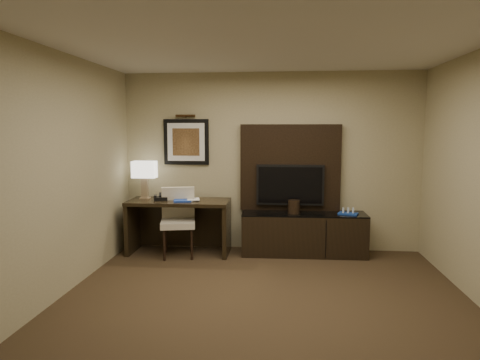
# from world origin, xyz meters

# --- Properties ---
(floor) EXTENTS (4.50, 5.00, 0.01)m
(floor) POSITION_xyz_m (0.00, 0.00, -0.01)
(floor) COLOR #332517
(floor) RESTS_ON ground
(ceiling) EXTENTS (4.50, 5.00, 0.01)m
(ceiling) POSITION_xyz_m (0.00, 0.00, 2.70)
(ceiling) COLOR silver
(ceiling) RESTS_ON wall_back
(wall_back) EXTENTS (4.50, 0.01, 2.70)m
(wall_back) POSITION_xyz_m (0.00, 2.50, 1.35)
(wall_back) COLOR tan
(wall_back) RESTS_ON floor
(wall_front) EXTENTS (4.50, 0.01, 2.70)m
(wall_front) POSITION_xyz_m (0.00, -2.50, 1.35)
(wall_front) COLOR tan
(wall_front) RESTS_ON floor
(wall_left) EXTENTS (0.01, 5.00, 2.70)m
(wall_left) POSITION_xyz_m (-2.25, 0.00, 1.35)
(wall_left) COLOR tan
(wall_left) RESTS_ON floor
(desk) EXTENTS (1.50, 0.65, 0.80)m
(desk) POSITION_xyz_m (-1.34, 2.10, 0.40)
(desk) COLOR black
(desk) RESTS_ON floor
(credenza) EXTENTS (1.82, 0.55, 0.62)m
(credenza) POSITION_xyz_m (0.51, 2.20, 0.31)
(credenza) COLOR black
(credenza) RESTS_ON floor
(tv_wall_panel) EXTENTS (1.50, 0.12, 1.30)m
(tv_wall_panel) POSITION_xyz_m (0.30, 2.44, 1.27)
(tv_wall_panel) COLOR black
(tv_wall_panel) RESTS_ON wall_back
(tv) EXTENTS (1.00, 0.08, 0.60)m
(tv) POSITION_xyz_m (0.30, 2.34, 1.02)
(tv) COLOR black
(tv) RESTS_ON tv_wall_panel
(artwork) EXTENTS (0.70, 0.04, 0.70)m
(artwork) POSITION_xyz_m (-1.30, 2.48, 1.65)
(artwork) COLOR black
(artwork) RESTS_ON wall_back
(picture_light) EXTENTS (0.04, 0.04, 0.30)m
(picture_light) POSITION_xyz_m (-1.30, 2.44, 2.05)
(picture_light) COLOR #402914
(picture_light) RESTS_ON wall_back
(desk_chair) EXTENTS (0.59, 0.64, 1.01)m
(desk_chair) POSITION_xyz_m (-1.32, 1.92, 0.50)
(desk_chair) COLOR beige
(desk_chair) RESTS_ON floor
(table_lamp) EXTENTS (0.41, 0.28, 0.62)m
(table_lamp) POSITION_xyz_m (-1.89, 2.20, 1.11)
(table_lamp) COLOR #927A5B
(table_lamp) RESTS_ON desk
(desk_phone) EXTENTS (0.24, 0.22, 0.10)m
(desk_phone) POSITION_xyz_m (-1.61, 2.08, 0.85)
(desk_phone) COLOR black
(desk_phone) RESTS_ON desk
(blue_folder) EXTENTS (0.32, 0.39, 0.02)m
(blue_folder) POSITION_xyz_m (-1.28, 2.08, 0.81)
(blue_folder) COLOR #173597
(blue_folder) RESTS_ON desk
(book) EXTENTS (0.18, 0.07, 0.24)m
(book) POSITION_xyz_m (-1.21, 2.09, 0.92)
(book) COLOR beige
(book) RESTS_ON desk
(ice_bucket) EXTENTS (0.21, 0.21, 0.20)m
(ice_bucket) POSITION_xyz_m (0.36, 2.16, 0.72)
(ice_bucket) COLOR black
(ice_bucket) RESTS_ON credenza
(minibar_tray) EXTENTS (0.31, 0.24, 0.10)m
(minibar_tray) POSITION_xyz_m (1.14, 2.17, 0.67)
(minibar_tray) COLOR navy
(minibar_tray) RESTS_ON credenza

